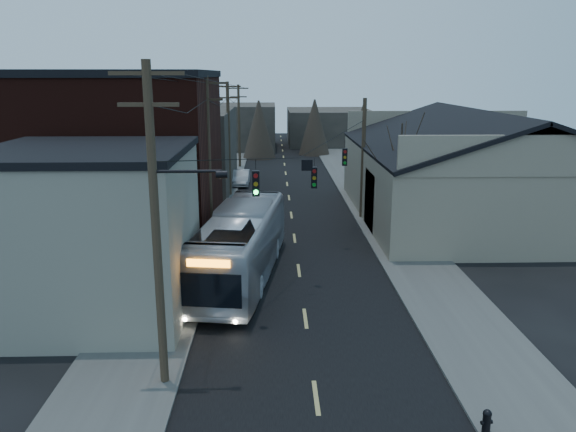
{
  "coord_description": "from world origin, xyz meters",
  "views": [
    {
      "loc": [
        -1.34,
        -13.96,
        10.07
      ],
      "look_at": [
        -0.57,
        13.95,
        3.0
      ],
      "focal_mm": 35.0,
      "sensor_mm": 36.0,
      "label": 1
    }
  ],
  "objects": [
    {
      "name": "road_surface",
      "position": [
        0.0,
        30.0,
        0.01
      ],
      "size": [
        9.0,
        110.0,
        0.02
      ],
      "primitive_type": "cube",
      "color": "black",
      "rests_on": "ground"
    },
    {
      "name": "sidewalk_left",
      "position": [
        -6.5,
        30.0,
        0.06
      ],
      "size": [
        4.0,
        110.0,
        0.12
      ],
      "primitive_type": "cube",
      "color": "#474744",
      "rests_on": "ground"
    },
    {
      "name": "sidewalk_right",
      "position": [
        6.5,
        30.0,
        0.06
      ],
      "size": [
        4.0,
        110.0,
        0.12
      ],
      "primitive_type": "cube",
      "color": "#474744",
      "rests_on": "ground"
    },
    {
      "name": "building_clapboard",
      "position": [
        -9.0,
        9.0,
        3.5
      ],
      "size": [
        8.0,
        8.0,
        7.0
      ],
      "primitive_type": "cube",
      "color": "gray",
      "rests_on": "ground"
    },
    {
      "name": "building_brick",
      "position": [
        -10.0,
        20.0,
        5.0
      ],
      "size": [
        10.0,
        12.0,
        10.0
      ],
      "primitive_type": "cube",
      "color": "black",
      "rests_on": "ground"
    },
    {
      "name": "building_left_far",
      "position": [
        -9.5,
        36.0,
        3.5
      ],
      "size": [
        9.0,
        14.0,
        7.0
      ],
      "primitive_type": "cube",
      "color": "#312C27",
      "rests_on": "ground"
    },
    {
      "name": "warehouse",
      "position": [
        13.0,
        25.0,
        2.7
      ],
      "size": [
        16.16,
        20.6,
        7.73
      ],
      "color": "gray",
      "rests_on": "ground"
    },
    {
      "name": "building_far_left",
      "position": [
        -6.0,
        65.0,
        3.0
      ],
      "size": [
        10.0,
        12.0,
        6.0
      ],
      "primitive_type": "cube",
      "color": "#312C27",
      "rests_on": "ground"
    },
    {
      "name": "building_far_right",
      "position": [
        7.0,
        70.0,
        2.5
      ],
      "size": [
        12.0,
        14.0,
        5.0
      ],
      "primitive_type": "cube",
      "color": "#312C27",
      "rests_on": "ground"
    },
    {
      "name": "bare_tree",
      "position": [
        6.5,
        20.0,
        3.6
      ],
      "size": [
        0.4,
        0.4,
        7.2
      ],
      "primitive_type": "cone",
      "color": "black",
      "rests_on": "ground"
    },
    {
      "name": "utility_lines",
      "position": [
        -3.11,
        24.14,
        4.95
      ],
      "size": [
        11.24,
        45.28,
        10.5
      ],
      "color": "#382B1E",
      "rests_on": "ground"
    },
    {
      "name": "bus",
      "position": [
        -3.0,
        12.96,
        1.77
      ],
      "size": [
        4.7,
        13.03,
        3.55
      ],
      "primitive_type": "imported",
      "rotation": [
        0.0,
        0.0,
        3.0
      ],
      "color": "#AAAEB6",
      "rests_on": "ground"
    },
    {
      "name": "parked_car",
      "position": [
        -4.3,
        37.78,
        0.7
      ],
      "size": [
        1.52,
        4.24,
        1.39
      ],
      "primitive_type": "imported",
      "rotation": [
        0.0,
        0.0,
        -0.01
      ],
      "color": "#ADAEB5",
      "rests_on": "ground"
    },
    {
      "name": "fire_hydrant",
      "position": [
        4.7,
        -0.1,
        0.52
      ],
      "size": [
        0.36,
        0.25,
        0.74
      ],
      "rotation": [
        0.0,
        0.0,
        0.16
      ],
      "color": "black",
      "rests_on": "sidewalk_right"
    }
  ]
}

